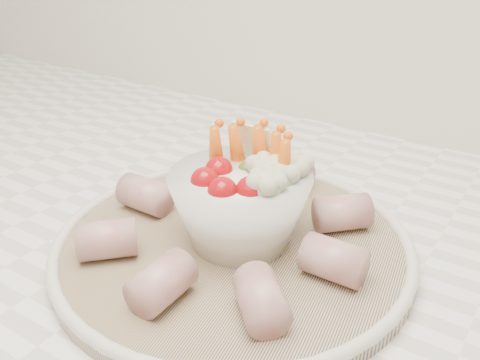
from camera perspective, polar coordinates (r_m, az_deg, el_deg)
The scene contains 3 objects.
serving_platter at distance 0.54m, azimuth -0.74°, elevation -6.88°, with size 0.41×0.41×0.02m.
veggie_bowl at distance 0.51m, azimuth 0.28°, elevation -2.34°, with size 0.14×0.14×0.11m.
cured_meat_rolls at distance 0.52m, azimuth -0.81°, elevation -4.78°, with size 0.27×0.28×0.04m.
Camera 1 is at (0.14, 1.00, 1.23)m, focal length 40.00 mm.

